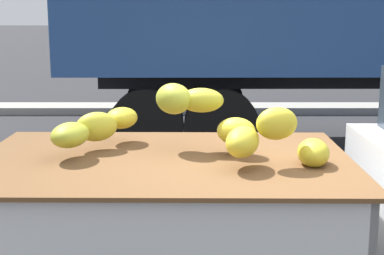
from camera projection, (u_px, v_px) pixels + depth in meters
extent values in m
cube|color=gray|center=(219.00, 109.00, 12.25)|extent=(80.00, 0.80, 0.16)
cube|color=white|center=(162.00, 223.00, 4.17)|extent=(2.65, 1.72, 0.08)
cube|color=white|center=(167.00, 161.00, 4.92)|extent=(2.63, 0.08, 0.44)
cube|color=white|center=(153.00, 233.00, 3.31)|extent=(2.63, 0.08, 0.44)
cube|color=white|center=(336.00, 190.00, 4.11)|extent=(0.07, 1.70, 0.44)
cube|color=#B21914|center=(168.00, 165.00, 4.96)|extent=(2.53, 0.04, 0.07)
cube|color=brown|center=(161.00, 160.00, 4.07)|extent=(2.77, 1.85, 0.03)
ellipsoid|color=#A7AF31|center=(171.00, 99.00, 4.24)|extent=(0.38, 0.41, 0.24)
ellipsoid|color=#A3A92C|center=(68.00, 135.00, 4.00)|extent=(0.32, 0.41, 0.18)
ellipsoid|color=gold|center=(234.00, 131.00, 4.13)|extent=(0.36, 0.33, 0.21)
ellipsoid|color=gold|center=(94.00, 127.00, 4.27)|extent=(0.38, 0.33, 0.23)
ellipsoid|color=gold|center=(311.00, 153.00, 3.88)|extent=(0.26, 0.35, 0.20)
ellipsoid|color=gold|center=(240.00, 142.00, 3.76)|extent=(0.33, 0.42, 0.21)
ellipsoid|color=gold|center=(275.00, 123.00, 3.79)|extent=(0.35, 0.28, 0.23)
ellipsoid|color=gold|center=(199.00, 100.00, 4.25)|extent=(0.37, 0.27, 0.19)
ellipsoid|color=gold|center=(119.00, 118.00, 4.52)|extent=(0.32, 0.37, 0.17)
cylinder|color=black|center=(134.00, 217.00, 5.02)|extent=(0.64, 0.21, 0.64)
cylinder|color=black|center=(212.00, 101.00, 10.32)|extent=(1.08, 0.31, 1.08)
cylinder|color=black|center=(219.00, 126.00, 7.97)|extent=(1.08, 0.31, 1.08)
cylinder|color=black|center=(154.00, 101.00, 10.31)|extent=(1.08, 0.31, 1.08)
cylinder|color=black|center=(144.00, 127.00, 7.96)|extent=(1.08, 0.31, 1.08)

